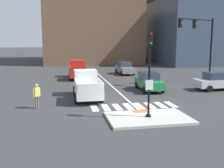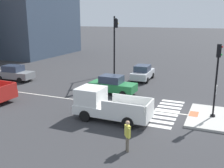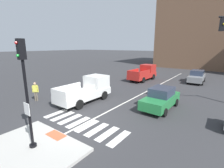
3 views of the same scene
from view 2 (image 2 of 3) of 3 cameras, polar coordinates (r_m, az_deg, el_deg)
ground_plane at (r=19.69m, az=12.63°, el=-6.06°), size 300.00×300.00×0.00m
traffic_island at (r=19.43m, az=20.64°, el=-6.70°), size 4.72×3.15×0.15m
tactile_pad_front at (r=19.46m, az=17.05°, el=-6.11°), size 1.10×0.60×0.01m
signal_pole at (r=18.62m, az=21.47°, el=1.98°), size 0.44×0.38×4.87m
crosswalk_stripe_a at (r=17.26m, az=9.61°, el=-8.84°), size 0.44×1.80×0.01m
crosswalk_stripe_b at (r=17.97m, az=10.20°, el=-7.92°), size 0.44×1.80×0.01m
crosswalk_stripe_c at (r=18.68m, az=10.74°, el=-7.07°), size 0.44×1.80×0.01m
crosswalk_stripe_d at (r=19.40m, az=11.24°, el=-6.28°), size 0.44×1.80×0.01m
crosswalk_stripe_e at (r=20.12m, az=11.70°, el=-5.55°), size 0.44×1.80×0.01m
crosswalk_stripe_f at (r=20.84m, az=12.13°, el=-4.87°), size 0.44×1.80×0.01m
crosswalk_stripe_g at (r=21.57m, az=12.53°, el=-4.23°), size 0.44×1.80×0.01m
crosswalk_stripe_h at (r=22.31m, az=12.91°, el=-3.64°), size 0.44×1.80×0.01m
lane_centre_line at (r=23.47m, az=-12.09°, el=-2.70°), size 0.14×28.00×0.01m
traffic_light_mast at (r=29.75m, az=0.62°, el=10.33°), size 4.88×2.37×6.74m
building_corner_left at (r=53.70m, az=-20.43°, el=13.08°), size 15.92×20.18×12.85m
car_green_eastbound_mid at (r=23.72m, az=0.13°, el=-0.17°), size 1.92×4.14×1.64m
car_grey_eastbound_distant at (r=30.51m, az=-20.12°, el=2.20°), size 1.99×4.17×1.64m
car_silver_cross_right at (r=29.07m, az=6.56°, el=2.43°), size 4.15×1.93×1.64m
pickup_truck_white_westbound_near at (r=17.79m, az=-1.28°, el=-4.57°), size 2.10×5.12×2.08m
pedestrian_at_curb_left at (r=13.71m, az=3.32°, el=-10.49°), size 0.45×0.39×1.67m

